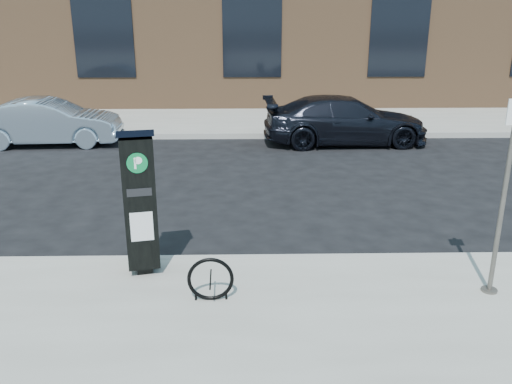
{
  "coord_description": "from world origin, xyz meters",
  "views": [
    {
      "loc": [
        -0.26,
        -7.04,
        3.51
      ],
      "look_at": [
        -0.1,
        0.5,
        0.95
      ],
      "focal_mm": 38.0,
      "sensor_mm": 36.0,
      "label": 1
    }
  ],
  "objects_px": {
    "car_silver": "(49,122)",
    "bike_rack": "(211,279)",
    "sign_pole": "(503,199)",
    "parking_kiosk": "(140,200)",
    "car_dark": "(345,120)"
  },
  "relations": [
    {
      "from": "bike_rack",
      "to": "car_silver",
      "type": "distance_m",
      "value": 9.88
    },
    {
      "from": "parking_kiosk",
      "to": "bike_rack",
      "type": "height_order",
      "value": "parking_kiosk"
    },
    {
      "from": "parking_kiosk",
      "to": "car_dark",
      "type": "xyz_separation_m",
      "value": [
        4.08,
        7.84,
        -0.52
      ]
    },
    {
      "from": "parking_kiosk",
      "to": "car_silver",
      "type": "relative_size",
      "value": 0.53
    },
    {
      "from": "parking_kiosk",
      "to": "car_dark",
      "type": "height_order",
      "value": "parking_kiosk"
    },
    {
      "from": "car_silver",
      "to": "bike_rack",
      "type": "bearing_deg",
      "value": -154.05
    },
    {
      "from": "sign_pole",
      "to": "bike_rack",
      "type": "xyz_separation_m",
      "value": [
        -3.47,
        -0.14,
        -0.95
      ]
    },
    {
      "from": "bike_rack",
      "to": "car_dark",
      "type": "height_order",
      "value": "car_dark"
    },
    {
      "from": "sign_pole",
      "to": "car_silver",
      "type": "xyz_separation_m",
      "value": [
        -8.31,
        8.48,
        -0.75
      ]
    },
    {
      "from": "bike_rack",
      "to": "car_silver",
      "type": "bearing_deg",
      "value": 117.39
    },
    {
      "from": "car_silver",
      "to": "car_dark",
      "type": "height_order",
      "value": "car_dark"
    },
    {
      "from": "sign_pole",
      "to": "car_silver",
      "type": "relative_size",
      "value": 0.65
    },
    {
      "from": "sign_pole",
      "to": "car_silver",
      "type": "height_order",
      "value": "sign_pole"
    },
    {
      "from": "car_silver",
      "to": "car_dark",
      "type": "xyz_separation_m",
      "value": [
        7.98,
        0.0,
        0.02
      ]
    },
    {
      "from": "sign_pole",
      "to": "parking_kiosk",
      "type": "bearing_deg",
      "value": 174.52
    }
  ]
}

